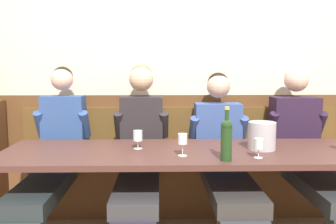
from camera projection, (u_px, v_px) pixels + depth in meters
name	position (u px, v px, depth m)	size (l,w,h in m)	color
room_wall_back	(180.00, 59.00, 3.47)	(6.80, 0.08, 2.80)	beige
wood_wainscot_panel	(180.00, 149.00, 3.53)	(6.80, 0.03, 1.05)	brown
wall_bench	(181.00, 180.00, 3.35)	(2.98, 0.42, 0.94)	brown
dining_table	(187.00, 159.00, 2.63)	(2.68, 0.81, 0.72)	#4D2D28
person_left_seat	(54.00, 152.00, 2.93)	(0.47, 1.24, 1.33)	#2F372E
person_center_left_seat	(140.00, 148.00, 2.96)	(0.48, 1.26, 1.34)	#2B2639
person_center_right_seat	(224.00, 153.00, 2.97)	(0.52, 1.25, 1.27)	#34373E
person_right_seat	(307.00, 148.00, 3.00)	(0.51, 1.25, 1.34)	#2D322E
ice_bucket	(262.00, 136.00, 2.64)	(0.20, 0.20, 0.20)	#B4AFB5
wine_bottle_clear_water	(226.00, 138.00, 2.32)	(0.07, 0.07, 0.35)	#1F3D1A
wine_glass_near_bucket	(271.00, 130.00, 2.94)	(0.07, 0.07, 0.14)	silver
wine_glass_right_end	(138.00, 136.00, 2.66)	(0.07, 0.07, 0.14)	silver
wine_glass_center_front	(259.00, 145.00, 2.39)	(0.07, 0.07, 0.13)	silver
wine_glass_center_rear	(183.00, 140.00, 2.44)	(0.06, 0.06, 0.15)	silver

